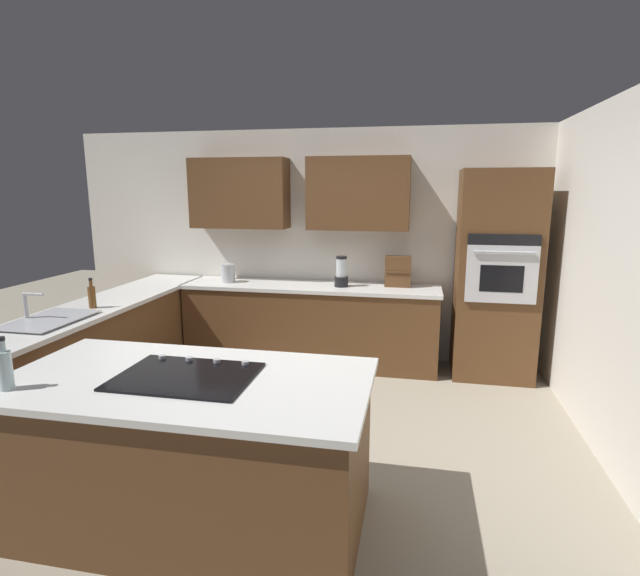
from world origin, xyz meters
The scene contains 17 objects.
ground_plane centered at (0.00, 0.00, 0.00)m, with size 14.00×14.00×0.00m, color #9E937F.
wall_back centered at (0.07, -2.04, 1.46)m, with size 6.00×0.44×2.60m.
wall_left centered at (-2.45, -0.30, 1.30)m, with size 0.10×4.00×2.60m, color white.
lower_cabinets_back centered at (0.10, -1.72, 0.43)m, with size 2.80×0.60×0.86m, color brown.
countertop_back centered at (0.10, -1.72, 0.88)m, with size 2.84×0.64×0.04m, color silver.
lower_cabinets_side centered at (1.82, -0.55, 0.43)m, with size 0.60×2.90×0.86m, color brown.
countertop_side centered at (1.82, -0.55, 0.88)m, with size 0.64×2.94×0.04m, color silver.
island_base centered at (0.20, 1.08, 0.43)m, with size 1.99×0.99×0.86m, color brown.
island_top centered at (0.20, 1.08, 0.88)m, with size 2.07×1.07×0.04m, color silver.
wall_oven centered at (-1.85, -1.72, 1.07)m, with size 0.80×0.66×2.14m.
sink_unit centered at (1.83, 0.19, 0.92)m, with size 0.46×0.70×0.23m.
cooktop centered at (0.20, 1.07, 0.91)m, with size 0.76×0.56×0.03m.
blender centered at (-0.25, -1.70, 1.04)m, with size 0.15×0.15×0.33m.
spice_rack centered at (-0.85, -1.80, 1.07)m, with size 0.28×0.11×0.34m.
kettle centered at (1.05, -1.70, 1.00)m, with size 0.16×0.16×0.21m, color #B7BABF.
dish_soap_bottle centered at (1.77, -0.29, 1.01)m, with size 0.07×0.07×0.27m.
oil_bottle centered at (1.05, 1.42, 1.02)m, with size 0.07×0.07×0.29m.
Camera 1 is at (-1.05, 3.49, 1.94)m, focal length 27.61 mm.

